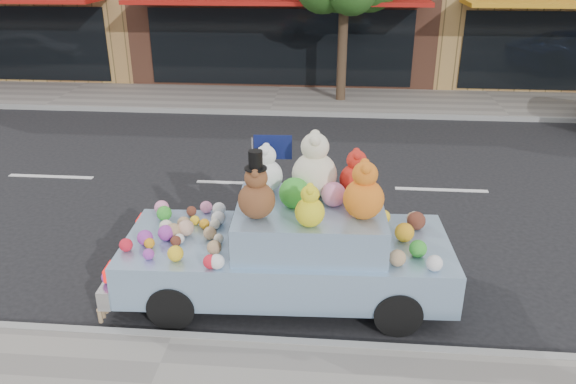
# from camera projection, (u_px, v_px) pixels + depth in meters

# --- Properties ---
(ground) EXTENTS (120.00, 120.00, 0.00)m
(ground) POSITION_uv_depth(u_px,v_px,m) (241.00, 183.00, 11.37)
(ground) COLOR black
(ground) RESTS_ON ground
(far_sidewalk) EXTENTS (60.00, 3.00, 0.12)m
(far_sidewalk) POSITION_uv_depth(u_px,v_px,m) (275.00, 100.00, 17.27)
(far_sidewalk) COLOR gray
(far_sidewalk) RESTS_ON ground
(near_kerb) EXTENTS (60.00, 0.12, 0.13)m
(near_kerb) POSITION_uv_depth(u_px,v_px,m) (173.00, 338.00, 6.79)
(near_kerb) COLOR gray
(near_kerb) RESTS_ON ground
(far_kerb) EXTENTS (60.00, 0.12, 0.13)m
(far_kerb) POSITION_uv_depth(u_px,v_px,m) (270.00, 113.00, 15.90)
(far_kerb) COLOR gray
(far_kerb) RESTS_ON ground
(art_car) EXTENTS (4.55, 1.93, 2.22)m
(art_car) POSITION_uv_depth(u_px,v_px,m) (291.00, 243.00, 7.45)
(art_car) COLOR black
(art_car) RESTS_ON ground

